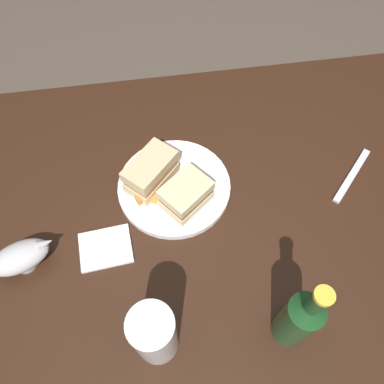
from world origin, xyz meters
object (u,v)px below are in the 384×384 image
Objects in this scene: fork at (352,175)px; plate at (174,187)px; pint_glass at (155,336)px; napkin at (106,248)px; sandwich_half_left at (151,172)px; gravy_boat at (21,257)px; sandwich_half_right at (186,195)px; cider_bottle at (299,318)px.

plate is at bearing -49.18° from fork.
pint_glass reaches higher than napkin.
sandwich_half_left is 0.36m from pint_glass.
gravy_boat reaches higher than napkin.
napkin is at bearing -156.81° from sandwich_half_right.
plate is at bearing 113.86° from sandwich_half_right.
fork is at bearing -3.81° from plate.
sandwich_half_left is at bearing 51.81° from napkin.
plate is at bearing 116.83° from cider_bottle.
cider_bottle reaches higher than sandwich_half_right.
fork is (0.50, 0.31, -0.07)m from pint_glass.
cider_bottle reaches higher than pint_glass.
sandwich_half_right is 0.78× the size of pint_glass.
sandwich_half_left is 0.43m from cider_bottle.
sandwich_half_left is 1.05× the size of sandwich_half_right.
pint_glass is (-0.07, -0.34, 0.06)m from plate.
pint_glass is at bearing -66.18° from napkin.
pint_glass is at bearing 176.96° from cider_bottle.
gravy_boat is at bearing -37.16° from fork.
napkin is at bearing 147.16° from cider_bottle.
gravy_boat reaches higher than fork.
sandwich_half_right is at bearing 23.19° from napkin.
gravy_boat reaches higher than plate.
napkin is at bearing 3.28° from gravy_boat.
fork is (0.59, 0.10, -0.00)m from napkin.
cider_bottle reaches higher than napkin.
sandwich_half_right is 0.93× the size of gravy_boat.
sandwich_half_left is 0.19m from napkin.
gravy_boat is 0.77× the size of fork.
sandwich_half_left is at bearing -51.11° from fork.
cider_bottle is at bearing -32.84° from napkin.
fork is at bearing 51.94° from cider_bottle.
fork is at bearing 9.56° from napkin.
cider_bottle is at bearing -63.17° from plate.
sandwich_half_left is 0.32m from gravy_boat.
sandwich_half_right is at bearing -43.87° from sandwich_half_left.
napkin is (-0.12, -0.15, -0.05)m from sandwich_half_left.
sandwich_half_left reaches higher than napkin.
fork is at bearing 8.21° from gravy_boat.
cider_bottle is (0.15, -0.30, 0.05)m from sandwich_half_right.
fork is (0.41, 0.02, -0.05)m from sandwich_half_right.
fork is (0.48, -0.05, -0.05)m from sandwich_half_left.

